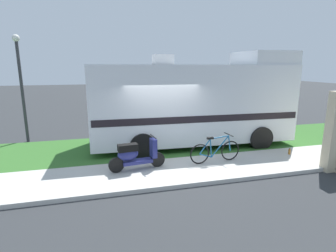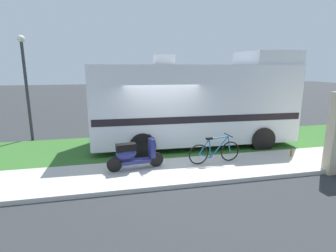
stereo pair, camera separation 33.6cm
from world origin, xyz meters
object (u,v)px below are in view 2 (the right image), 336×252
object	(u,v)px
pickup_truck_near	(207,105)
street_lamp_post	(26,79)
scooter	(133,154)
bottle_green	(291,153)
motorhome_rv	(196,102)
bicycle	(215,151)

from	to	relation	value
pickup_truck_near	street_lamp_post	bearing A→B (deg)	-165.76
scooter	street_lamp_post	bearing A→B (deg)	130.92
scooter	bottle_green	size ratio (longest dim) A/B	7.55
motorhome_rv	pickup_truck_near	distance (m)	4.96
street_lamp_post	scooter	bearing A→B (deg)	-49.08
pickup_truck_near	bottle_green	xyz separation A→B (m)	(0.58, -6.65, -0.74)
bicycle	bottle_green	size ratio (longest dim) A/B	7.71
bicycle	pickup_truck_near	size ratio (longest dim) A/B	0.30
pickup_truck_near	bottle_green	size ratio (longest dim) A/B	25.73
motorhome_rv	bottle_green	size ratio (longest dim) A/B	34.40
pickup_truck_near	bottle_green	bearing A→B (deg)	-85.05
scooter	motorhome_rv	bearing A→B (deg)	40.62
motorhome_rv	bottle_green	bearing A→B (deg)	-39.65
bottle_green	street_lamp_post	bearing A→B (deg)	154.27
bottle_green	bicycle	bearing A→B (deg)	-179.08
bicycle	street_lamp_post	size ratio (longest dim) A/B	0.40
scooter	bicycle	distance (m)	2.53
scooter	street_lamp_post	xyz separation A→B (m)	(-3.90, 4.50, 2.02)
motorhome_rv	bottle_green	distance (m)	3.81
scooter	street_lamp_post	size ratio (longest dim) A/B	0.39
bicycle	bottle_green	world-z (taller)	bicycle
bicycle	bottle_green	bearing A→B (deg)	0.92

